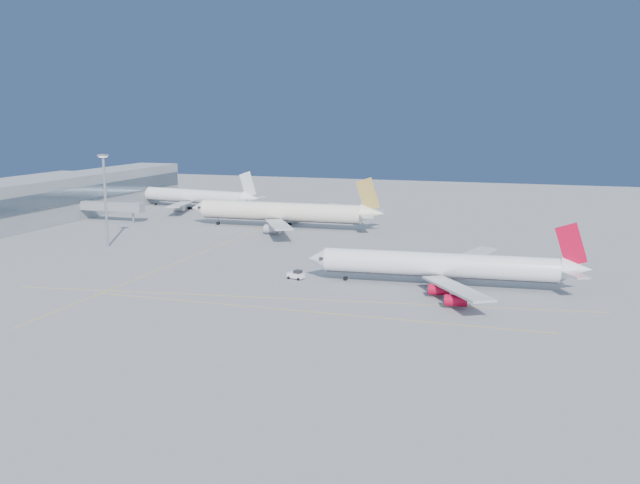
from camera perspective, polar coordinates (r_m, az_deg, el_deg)
The scene contains 9 objects.
ground at distance 148.89m, azimuth -1.19°, elevation -4.01°, with size 500.00×500.00×0.00m, color slate.
terminal at distance 275.68m, azimuth -18.44°, elevation 3.69°, with size 18.40×110.00×15.00m.
jet_bridge at distance 252.94m, azimuth -16.11°, elevation 2.73°, with size 23.60×3.60×6.90m.
taxiway_lines at distance 159.76m, azimuth -5.46°, elevation -3.05°, with size 118.86×140.00×0.02m.
airliner_virgin at distance 155.08m, azimuth 9.96°, elevation -1.88°, with size 60.22×53.98×14.85m.
airliner_etihad at distance 230.24m, azimuth -2.85°, elevation 2.42°, with size 65.50×60.61×17.12m.
airliner_third at distance 281.59m, azimuth -9.86°, elevation 3.61°, with size 56.96×51.98×15.31m.
pushback_tug at distance 159.99m, azimuth -1.92°, elevation -2.64°, with size 4.05×2.97×2.09m.
light_mast at distance 204.71m, azimuth -16.82°, elevation 3.79°, with size 2.21×2.21×25.60m.
Camera 1 is at (46.46, -136.56, 36.89)m, focal length 40.00 mm.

